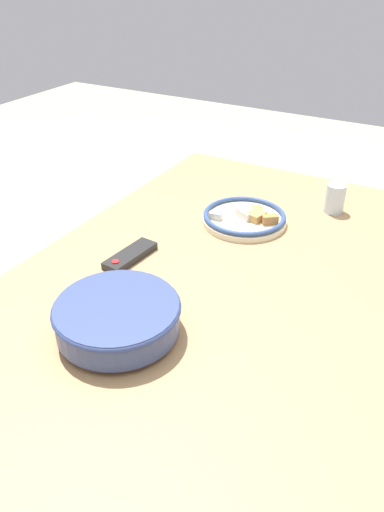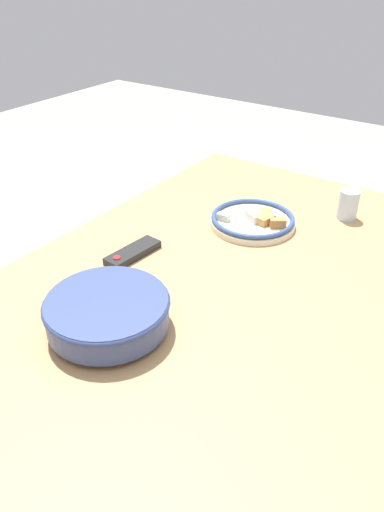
% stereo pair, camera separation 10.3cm
% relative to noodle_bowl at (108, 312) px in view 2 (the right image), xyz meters
% --- Properties ---
extents(ground_plane, '(8.00, 8.00, 0.00)m').
position_rel_noodle_bowl_xyz_m(ground_plane, '(0.26, -0.11, -0.78)').
color(ground_plane, '#B7A88E').
extents(dining_table, '(1.57, 1.02, 0.74)m').
position_rel_noodle_bowl_xyz_m(dining_table, '(0.26, -0.11, -0.12)').
color(dining_table, tan).
rests_on(dining_table, ground_plane).
extents(noodle_bowl, '(0.27, 0.27, 0.08)m').
position_rel_noodle_bowl_xyz_m(noodle_bowl, '(0.00, 0.00, 0.00)').
color(noodle_bowl, '#384775').
rests_on(noodle_bowl, dining_table).
extents(food_plate, '(0.25, 0.25, 0.04)m').
position_rel_noodle_bowl_xyz_m(food_plate, '(0.60, -0.03, -0.03)').
color(food_plate, beige).
rests_on(food_plate, dining_table).
extents(tv_remote, '(0.17, 0.07, 0.02)m').
position_rel_noodle_bowl_xyz_m(tv_remote, '(0.26, 0.15, -0.04)').
color(tv_remote, black).
rests_on(tv_remote, dining_table).
extents(drinking_glass, '(0.06, 0.06, 0.09)m').
position_rel_noodle_bowl_xyz_m(drinking_glass, '(0.80, -0.24, -0.00)').
color(drinking_glass, silver).
rests_on(drinking_glass, dining_table).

